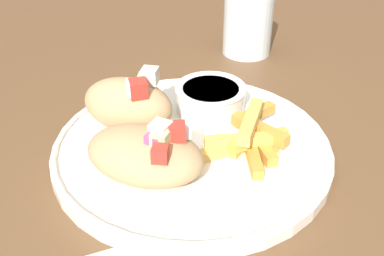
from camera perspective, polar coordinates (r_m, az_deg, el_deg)
name	(u,v)px	position (r m, az deg, el deg)	size (l,w,h in m)	color
table	(167,202)	(0.56, -3.21, -9.42)	(1.18, 1.18, 0.78)	brown
plate	(192,147)	(0.49, 0.00, -2.39)	(0.30, 0.30, 0.02)	white
pita_sandwich_near	(146,154)	(0.43, -5.91, -3.27)	(0.14, 0.12, 0.06)	tan
pita_sandwich_far	(129,104)	(0.50, -8.07, 3.03)	(0.12, 0.10, 0.07)	tan
fries_pile	(249,138)	(0.47, 7.30, -1.22)	(0.11, 0.12, 0.04)	#E5B251
sauce_ramekin	(211,97)	(0.54, 2.37, 4.02)	(0.08, 0.08, 0.03)	white
water_glass	(248,25)	(0.72, 7.09, 12.81)	(0.08, 0.08, 0.10)	silver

